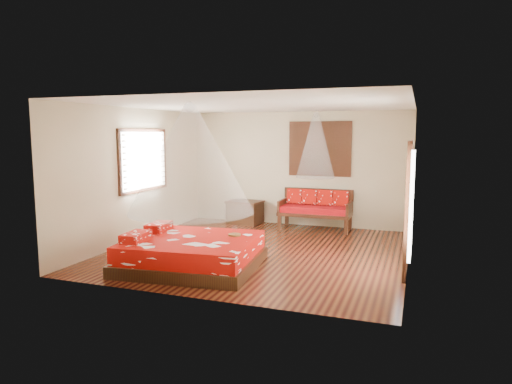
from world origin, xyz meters
TOP-DOWN VIEW (x-y plane):
  - room at (0.00, 0.00)m, footprint 5.54×5.54m
  - bed at (-0.74, -1.43)m, footprint 2.37×2.19m
  - daybed at (0.58, 2.38)m, footprint 1.69×0.75m
  - storage_chest at (-1.26, 2.45)m, footprint 0.91×0.71m
  - shutter_panel at (0.58, 2.72)m, footprint 1.52×0.06m
  - window_left at (-2.71, 0.20)m, footprint 0.10×1.74m
  - glazed_door at (2.72, -0.60)m, footprint 0.08×1.02m
  - wine_tray at (-0.12, -0.99)m, footprint 0.22×0.22m
  - mosquito_net_main at (-0.72, -1.43)m, footprint 2.12×2.12m
  - mosquito_net_daybed at (0.58, 2.25)m, footprint 0.90×0.90m

SIDE VIEW (x-z plane):
  - bed at x=-0.74m, z-range -0.07..0.58m
  - storage_chest at x=-1.26m, z-range 0.00..0.58m
  - daybed at x=0.58m, z-range 0.05..0.99m
  - wine_tray at x=-0.12m, z-range 0.46..0.64m
  - glazed_door at x=2.72m, z-range -0.01..2.15m
  - room at x=0.00m, z-range -0.02..2.82m
  - window_left at x=-2.71m, z-range 1.03..2.37m
  - mosquito_net_main at x=-0.72m, z-range 0.95..2.75m
  - shutter_panel at x=0.58m, z-range 1.24..2.56m
  - mosquito_net_daybed at x=0.58m, z-range 1.25..2.75m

